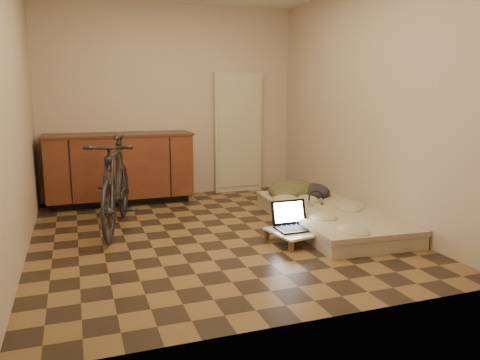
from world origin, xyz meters
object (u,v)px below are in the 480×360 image
object	(u,v)px
laptop	(293,223)
futon	(329,216)
lap_desk	(307,230)
bicycle	(116,179)

from	to	relation	value
laptop	futon	bearing A→B (deg)	30.79
futon	laptop	xyz separation A→B (m)	(-0.62, -0.38, 0.08)
futon	laptop	distance (m)	0.73
lap_desk	laptop	size ratio (longest dim) A/B	2.14
futon	laptop	size ratio (longest dim) A/B	5.81
laptop	bicycle	bearing A→B (deg)	148.45
lap_desk	laptop	distance (m)	0.15
lap_desk	futon	bearing A→B (deg)	30.97
bicycle	futon	size ratio (longest dim) A/B	0.77
futon	laptop	world-z (taller)	laptop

